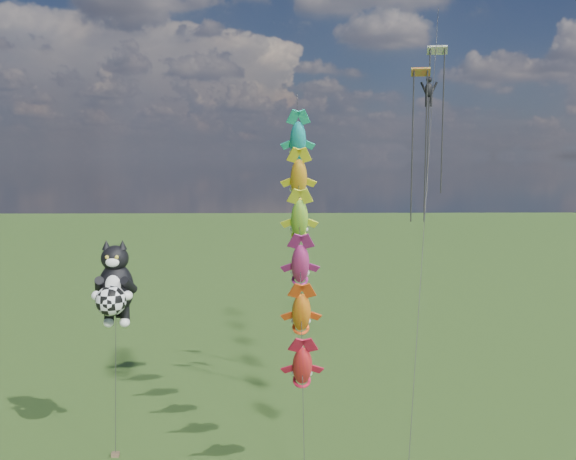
{
  "coord_description": "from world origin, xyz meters",
  "views": [
    {
      "loc": [
        13.4,
        -27.27,
        15.7
      ],
      "look_at": [
        14.26,
        11.4,
        11.24
      ],
      "focal_mm": 40.0,
      "sensor_mm": 36.0,
      "label": 1
    }
  ],
  "objects": [
    {
      "name": "parafoil_rig",
      "position": [
        22.32,
        10.02,
        18.76
      ],
      "size": [
        5.8,
        16.95,
        24.54
      ],
      "rotation": [
        0.0,
        0.0,
        -0.21
      ],
      "color": "brown",
      "rests_on": "ground"
    },
    {
      "name": "fish_windsock_rig",
      "position": [
        14.81,
        7.1,
        11.09
      ],
      "size": [
        1.08,
        15.97,
        19.73
      ],
      "rotation": [
        0.0,
        0.0,
        0.31
      ],
      "color": "brown",
      "rests_on": "ground"
    },
    {
      "name": "cat_kite_rig",
      "position": [
        4.6,
        7.65,
        8.57
      ],
      "size": [
        2.23,
        4.05,
        11.12
      ],
      "rotation": [
        0.0,
        0.0,
        0.14
      ],
      "color": "brown",
      "rests_on": "ground"
    }
  ]
}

